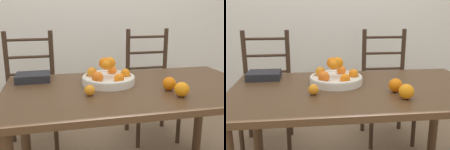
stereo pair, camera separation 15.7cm
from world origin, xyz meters
The scene contains 8 objects.
dining_table centered at (0.00, 0.00, 0.63)m, with size 1.56×0.88×0.72m.
fruit_bowl centered at (-0.13, 0.11, 0.77)m, with size 0.34×0.34×0.17m.
orange_loose_0 centered at (0.19, -0.11, 0.76)m, with size 0.08×0.08×0.08m.
orange_loose_1 centered at (-0.28, -0.10, 0.75)m, with size 0.06×0.06×0.06m.
orange_loose_2 centered at (0.21, -0.23, 0.76)m, with size 0.08×0.08×0.08m.
chair_left centered at (-0.67, 0.73, 0.48)m, with size 0.42×0.40×1.01m.
chair_right centered at (0.41, 0.73, 0.48)m, with size 0.42×0.40×1.01m.
book_stack centered at (-0.61, 0.29, 0.75)m, with size 0.22×0.18×0.05m.
Camera 1 is at (-0.47, -1.48, 1.19)m, focal length 42.00 mm.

